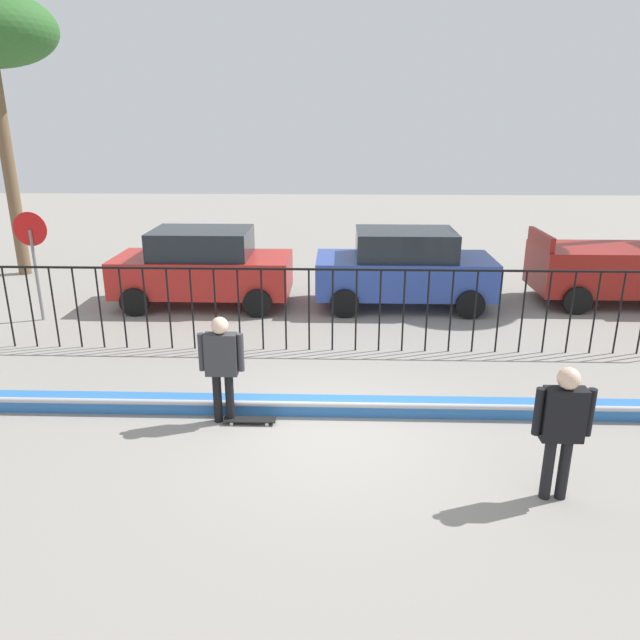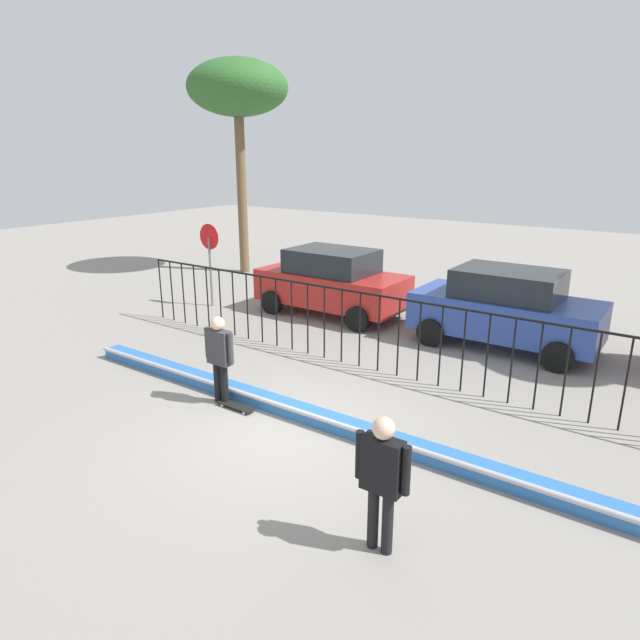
{
  "view_description": "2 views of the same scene",
  "coord_description": "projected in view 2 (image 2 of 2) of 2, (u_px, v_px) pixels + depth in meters",
  "views": [
    {
      "loc": [
        0.12,
        -8.03,
        4.42
      ],
      "look_at": [
        -0.19,
        1.56,
        1.21
      ],
      "focal_mm": 33.62,
      "sensor_mm": 36.0,
      "label": 1
    },
    {
      "loc": [
        5.35,
        -6.54,
        4.53
      ],
      "look_at": [
        -0.18,
        1.36,
        1.59
      ],
      "focal_mm": 31.01,
      "sensor_mm": 36.0,
      "label": 2
    }
  ],
  "objects": [
    {
      "name": "perimeter_fence",
      "position": [
        379.0,
        324.0,
        11.64
      ],
      "size": [
        14.04,
        0.04,
        1.69
      ],
      "color": "black",
      "rests_on": "ground"
    },
    {
      "name": "parked_car_blue",
      "position": [
        506.0,
        308.0,
        13.15
      ],
      "size": [
        4.3,
        2.12,
        1.9
      ],
      "rotation": [
        0.0,
        0.0,
        0.04
      ],
      "color": "#2D479E",
      "rests_on": "ground"
    },
    {
      "name": "palm_tree_short",
      "position": [
        238.0,
        91.0,
        19.9
      ],
      "size": [
        3.66,
        3.66,
        7.76
      ],
      "color": "brown",
      "rests_on": "ground"
    },
    {
      "name": "camera_operator",
      "position": [
        382.0,
        473.0,
        6.28
      ],
      "size": [
        0.7,
        0.26,
        1.73
      ],
      "rotation": [
        0.0,
        0.0,
        2.53
      ],
      "color": "black",
      "rests_on": "ground"
    },
    {
      "name": "parked_car_red",
      "position": [
        332.0,
        281.0,
        15.84
      ],
      "size": [
        4.3,
        2.12,
        1.9
      ],
      "rotation": [
        0.0,
        0.0,
        0.06
      ],
      "color": "#B2231E",
      "rests_on": "ground"
    },
    {
      "name": "skateboarder",
      "position": [
        219.0,
        352.0,
        10.12
      ],
      "size": [
        0.68,
        0.26,
        1.69
      ],
      "rotation": [
        0.0,
        0.0,
        -0.52
      ],
      "color": "black",
      "rests_on": "ground"
    },
    {
      "name": "ground_plane",
      "position": [
        283.0,
        430.0,
        9.38
      ],
      "size": [
        60.0,
        60.0,
        0.0
      ],
      "primitive_type": "plane",
      "color": "gray"
    },
    {
      "name": "skateboard",
      "position": [
        236.0,
        406.0,
        10.15
      ],
      "size": [
        0.8,
        0.2,
        0.07
      ],
      "rotation": [
        0.0,
        0.0,
        -0.05
      ],
      "color": "black",
      "rests_on": "ground"
    },
    {
      "name": "stop_sign",
      "position": [
        210.0,
        254.0,
        16.53
      ],
      "size": [
        0.76,
        0.07,
        2.5
      ],
      "color": "slate",
      "rests_on": "ground"
    },
    {
      "name": "bowl_coping_ledge",
      "position": [
        302.0,
        412.0,
        9.76
      ],
      "size": [
        11.0,
        0.41,
        0.27
      ],
      "color": "#2D6BB7",
      "rests_on": "ground"
    }
  ]
}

